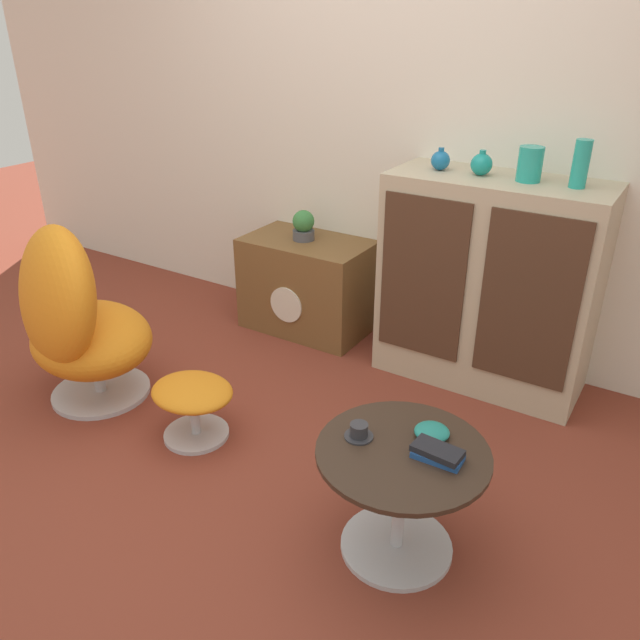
{
  "coord_description": "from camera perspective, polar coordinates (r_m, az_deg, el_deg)",
  "views": [
    {
      "loc": [
        1.45,
        -1.46,
        1.72
      ],
      "look_at": [
        0.18,
        0.54,
        0.55
      ],
      "focal_mm": 35.0,
      "sensor_mm": 36.0,
      "label": 1
    }
  ],
  "objects": [
    {
      "name": "ground_plane",
      "position": [
        2.68,
        -9.8,
        -14.1
      ],
      "size": [
        12.0,
        12.0,
        0.0
      ],
      "primitive_type": "plane",
      "color": "brown"
    },
    {
      "name": "wall_back",
      "position": [
        3.43,
        7.43,
        19.03
      ],
      "size": [
        6.4,
        0.06,
        2.6
      ],
      "color": "silver",
      "rests_on": "ground_plane"
    },
    {
      "name": "sideboard",
      "position": [
        3.18,
        15.07,
        3.19
      ],
      "size": [
        1.01,
        0.45,
        1.05
      ],
      "color": "tan",
      "rests_on": "ground_plane"
    },
    {
      "name": "tv_console",
      "position": [
        3.69,
        -1.16,
        3.24
      ],
      "size": [
        0.73,
        0.45,
        0.55
      ],
      "color": "brown",
      "rests_on": "ground_plane"
    },
    {
      "name": "egg_chair",
      "position": [
        3.13,
        -21.48,
        0.02
      ],
      "size": [
        0.81,
        0.77,
        0.92
      ],
      "color": "#B7B7BC",
      "rests_on": "ground_plane"
    },
    {
      "name": "ottoman",
      "position": [
        2.82,
        -11.55,
        -7.02
      ],
      "size": [
        0.38,
        0.32,
        0.28
      ],
      "color": "#B7B7BC",
      "rests_on": "ground_plane"
    },
    {
      "name": "coffee_table",
      "position": [
        2.21,
        7.36,
        -14.95
      ],
      "size": [
        0.58,
        0.58,
        0.43
      ],
      "color": "#B7B7BC",
      "rests_on": "ground_plane"
    },
    {
      "name": "vase_leftmost",
      "position": [
        3.11,
        10.96,
        14.15
      ],
      "size": [
        0.09,
        0.09,
        0.1
      ],
      "color": "#196699",
      "rests_on": "sideboard"
    },
    {
      "name": "vase_inner_left",
      "position": [
        3.04,
        14.55,
        13.63
      ],
      "size": [
        0.1,
        0.1,
        0.11
      ],
      "color": "teal",
      "rests_on": "sideboard"
    },
    {
      "name": "vase_inner_right",
      "position": [
        2.98,
        18.65,
        13.35
      ],
      "size": [
        0.11,
        0.11,
        0.15
      ],
      "color": "teal",
      "rests_on": "sideboard"
    },
    {
      "name": "vase_rightmost",
      "position": [
        2.93,
        22.73,
        13.03
      ],
      "size": [
        0.07,
        0.07,
        0.2
      ],
      "color": "teal",
      "rests_on": "sideboard"
    },
    {
      "name": "potted_plant",
      "position": [
        3.58,
        -1.52,
        8.64
      ],
      "size": [
        0.12,
        0.12,
        0.17
      ],
      "color": "#4C4C51",
      "rests_on": "tv_console"
    },
    {
      "name": "teacup",
      "position": [
        2.14,
        3.58,
        -10.17
      ],
      "size": [
        0.1,
        0.1,
        0.05
      ],
      "color": "#2D2D33",
      "rests_on": "coffee_table"
    },
    {
      "name": "book_stack",
      "position": [
        2.08,
        10.7,
        -11.88
      ],
      "size": [
        0.17,
        0.09,
        0.04
      ],
      "color": "#1E478C",
      "rests_on": "coffee_table"
    },
    {
      "name": "bowl",
      "position": [
        2.17,
        10.19,
        -10.03
      ],
      "size": [
        0.12,
        0.12,
        0.04
      ],
      "color": "#1E7A70",
      "rests_on": "coffee_table"
    }
  ]
}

